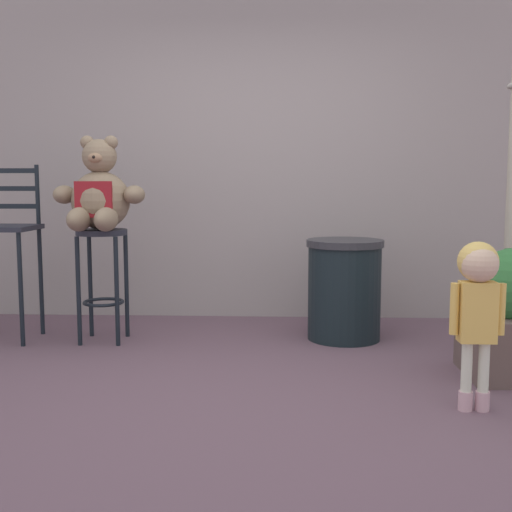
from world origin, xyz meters
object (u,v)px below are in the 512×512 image
at_px(teddy_bear, 99,196).
at_px(child_walking, 478,289).
at_px(trash_bin, 344,289).
at_px(bar_chair_empty, 6,238).
at_px(bar_stool_with_teddy, 102,263).

distance_m(teddy_bear, child_walking, 2.64).
relative_size(trash_bin, bar_chair_empty, 0.57).
bearing_deg(trash_bin, child_walking, -70.51).
bearing_deg(bar_chair_empty, trash_bin, 2.33).
distance_m(bar_stool_with_teddy, teddy_bear, 0.48).
bearing_deg(bar_stool_with_teddy, teddy_bear, -90.00).
bearing_deg(trash_bin, bar_stool_with_teddy, -175.65).
relative_size(bar_stool_with_teddy, bar_chair_empty, 0.64).
xyz_separation_m(bar_stool_with_teddy, trash_bin, (1.75, 0.13, -0.20)).
xyz_separation_m(child_walking, bar_chair_empty, (-2.98, 1.35, 0.13)).
height_order(bar_stool_with_teddy, trash_bin, bar_stool_with_teddy).
height_order(bar_stool_with_teddy, child_walking, child_walking).
bearing_deg(child_walking, teddy_bear, -154.36).
height_order(trash_bin, bar_chair_empty, bar_chair_empty).
relative_size(bar_stool_with_teddy, trash_bin, 1.11).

